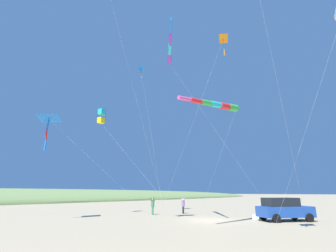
% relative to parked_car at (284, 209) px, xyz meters
% --- Properties ---
extents(ground_plane, '(600.00, 600.00, 0.00)m').
position_rel_parked_car_xyz_m(ground_plane, '(4.93, 3.43, -0.95)').
color(ground_plane, tan).
extents(dune_ridge_grassy, '(28.00, 240.00, 6.30)m').
position_rel_parked_car_xyz_m(dune_ridge_grassy, '(59.93, 3.43, -0.95)').
color(dune_ridge_grassy, '#6B844C').
rests_on(dune_ridge_grassy, ground_plane).
extents(parked_car, '(4.11, 4.52, 1.85)m').
position_rel_parked_car_xyz_m(parked_car, '(0.00, 0.00, 0.00)').
color(parked_car, '#1E479E').
rests_on(parked_car, ground_plane).
extents(cooler_box, '(0.62, 0.42, 0.42)m').
position_rel_parked_car_xyz_m(cooler_box, '(2.32, 0.11, -0.74)').
color(cooler_box, white).
rests_on(cooler_box, ground_plane).
extents(person_adult_flyer, '(0.56, 0.62, 1.76)m').
position_rel_parked_car_xyz_m(person_adult_flyer, '(10.86, -0.35, 0.01)').
color(person_adult_flyer, '#232328').
rests_on(person_adult_flyer, ground_plane).
extents(person_child_green_jacket, '(0.62, 0.65, 1.82)m').
position_rel_parked_car_xyz_m(person_child_green_jacket, '(12.36, 2.98, 0.04)').
color(person_child_green_jacket, '#3D7F51').
rests_on(person_child_green_jacket, ground_plane).
extents(kite_windsock_teal_far_right, '(7.19, 12.34, 15.81)m').
position_rel_parked_car_xyz_m(kite_windsock_teal_far_right, '(6.68, 6.66, 14.50)').
color(kite_windsock_teal_far_right, purple).
rests_on(kite_windsock_teal_far_right, ground_plane).
extents(kite_box_red_high_left, '(6.44, 6.31, 11.51)m').
position_rel_parked_car_xyz_m(kite_box_red_high_left, '(16.49, 7.34, 9.74)').
color(kite_box_red_high_left, '#1EB7C6').
rests_on(kite_box_red_high_left, ground_plane).
extents(kite_delta_long_streamer_right, '(4.02, 11.39, 9.21)m').
position_rel_parked_car_xyz_m(kite_delta_long_streamer_right, '(15.23, 13.58, 7.78)').
color(kite_delta_long_streamer_right, blue).
rests_on(kite_delta_long_streamer_right, ground_plane).
extents(kite_delta_magenta_far_left, '(1.97, 3.85, 17.95)m').
position_rel_parked_car_xyz_m(kite_delta_magenta_far_left, '(14.44, 3.40, 16.59)').
color(kite_delta_magenta_far_left, blue).
rests_on(kite_delta_magenta_far_left, ground_plane).
extents(kite_windsock_long_streamer_left, '(7.44, 11.44, 9.59)m').
position_rel_parked_car_xyz_m(kite_windsock_long_streamer_left, '(2.14, 6.04, 8.01)').
color(kite_windsock_long_streamer_left, green).
rests_on(kite_windsock_long_streamer_left, ground_plane).
extents(kite_delta_white_trailing, '(9.61, 1.64, 16.94)m').
position_rel_parked_car_xyz_m(kite_delta_white_trailing, '(2.79, 3.40, 15.55)').
color(kite_delta_white_trailing, orange).
rests_on(kite_delta_white_trailing, ground_plane).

